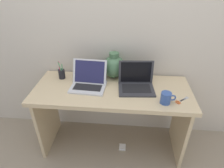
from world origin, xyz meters
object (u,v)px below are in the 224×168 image
(scissors, at_px, (180,101))
(power_brick, at_px, (122,147))
(coffee_mug, at_px, (166,98))
(laptop_left, at_px, (89,80))
(laptop_right, at_px, (136,81))
(green_vase, at_px, (114,66))
(pen_cup, at_px, (62,74))

(scissors, relative_size, power_brick, 1.84)
(coffee_mug, distance_m, power_brick, 0.86)
(coffee_mug, bearing_deg, laptop_left, 162.63)
(laptop_right, xyz_separation_m, scissors, (0.37, -0.19, -0.06))
(laptop_left, relative_size, power_brick, 4.73)
(coffee_mug, relative_size, scissors, 0.96)
(green_vase, xyz_separation_m, scissors, (0.58, -0.37, -0.11))
(power_brick, bearing_deg, pen_cup, 162.87)
(coffee_mug, relative_size, pen_cup, 0.67)
(laptop_left, distance_m, scissors, 0.82)
(scissors, bearing_deg, laptop_left, 167.23)
(power_brick, bearing_deg, laptop_left, 166.22)
(coffee_mug, distance_m, scissors, 0.14)
(green_vase, bearing_deg, pen_cup, -171.32)
(green_vase, bearing_deg, coffee_mug, -41.40)
(laptop_left, height_order, coffee_mug, laptop_left)
(green_vase, relative_size, coffee_mug, 2.07)
(power_brick, bearing_deg, green_vase, 113.42)
(coffee_mug, relative_size, power_brick, 1.77)
(green_vase, relative_size, power_brick, 3.68)
(laptop_left, distance_m, laptop_right, 0.44)
(laptop_left, bearing_deg, green_vase, 41.11)
(pen_cup, bearing_deg, coffee_mug, -18.43)
(laptop_right, relative_size, power_brick, 4.82)
(laptop_left, xyz_separation_m, pen_cup, (-0.30, 0.11, -0.01))
(laptop_left, relative_size, coffee_mug, 2.66)
(power_brick, bearing_deg, scissors, -12.04)
(green_vase, height_order, pen_cup, green_vase)
(pen_cup, bearing_deg, laptop_left, -20.80)
(scissors, bearing_deg, laptop_right, 152.05)
(laptop_right, relative_size, coffee_mug, 2.72)
(coffee_mug, distance_m, pen_cup, 1.02)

